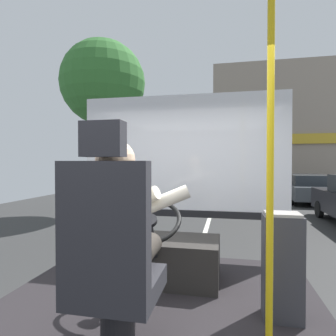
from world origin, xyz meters
TOP-DOWN VIEW (x-y plane):
  - ground at (0.00, 8.80)m, footprint 18.00×44.00m
  - driver_seat at (-0.08, -0.34)m, footprint 0.48×0.48m
  - bus_driver at (-0.08, -0.21)m, footprint 0.79×0.61m
  - steering_console at (-0.08, 0.83)m, footprint 1.10×1.00m
  - handrail_pole at (0.79, 0.04)m, footprint 0.04×0.04m
  - fare_box at (0.93, 0.37)m, footprint 0.27×0.21m
  - windshield_panel at (0.00, 1.62)m, footprint 2.50×0.08m
  - street_tree at (-3.65, 7.36)m, footprint 2.89×2.89m
  - shop_building at (4.36, 18.56)m, footprint 9.36×4.33m
  - parked_car_charcoal at (4.07, 12.18)m, footprint 1.86×4.42m

SIDE VIEW (x-z plane):
  - ground at x=0.00m, z-range -0.05..0.00m
  - parked_car_charcoal at x=4.07m, z-range 0.02..1.25m
  - steering_console at x=-0.08m, z-range 0.48..1.29m
  - fare_box at x=0.93m, z-range 0.66..1.43m
  - driver_seat at x=-0.08m, z-range 0.57..1.91m
  - bus_driver at x=-0.08m, z-range 1.03..1.81m
  - windshield_panel at x=0.00m, z-range 0.97..2.45m
  - handrail_pole at x=0.79m, z-range 0.66..2.90m
  - shop_building at x=4.36m, z-range 0.00..8.02m
  - street_tree at x=-3.65m, z-range 1.52..7.50m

